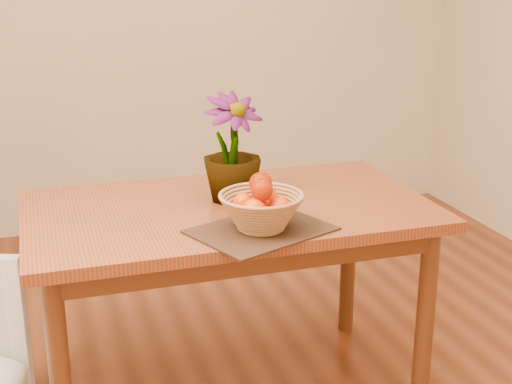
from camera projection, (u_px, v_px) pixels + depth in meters
name	position (u px, v px, depth m)	size (l,w,h in m)	color
wall_back	(137.00, 1.00, 4.08)	(4.00, 0.02, 2.70)	beige
table	(229.00, 229.00, 2.52)	(1.40, 0.80, 0.75)	brown
placemat	(261.00, 230.00, 2.25)	(0.41, 0.31, 0.01)	#372114
wicker_basket	(261.00, 213.00, 2.23)	(0.27, 0.27, 0.11)	#A57A45
orange_pile	(261.00, 196.00, 2.22)	(0.16, 0.17, 0.13)	#EE3903
potted_plant	(232.00, 148.00, 2.49)	(0.21, 0.21, 0.38)	#1F4714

